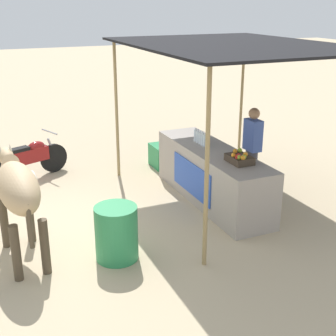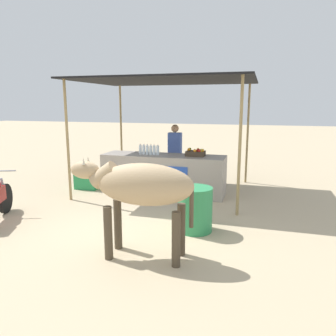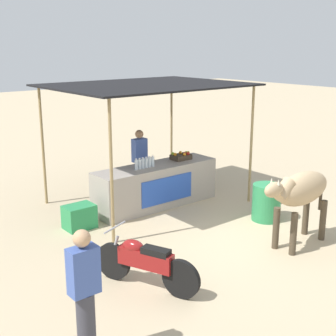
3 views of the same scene
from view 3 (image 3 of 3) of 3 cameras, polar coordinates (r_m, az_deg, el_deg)
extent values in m
plane|color=tan|center=(9.29, 6.96, -8.07)|extent=(60.00, 60.00, 0.00)
cube|color=#9E9389|center=(10.66, -1.47, -2.15)|extent=(3.00, 0.80, 0.96)
cube|color=#264CB2|center=(10.36, -0.08, -2.67)|extent=(1.40, 0.02, 0.58)
cube|color=black|center=(10.47, -2.57, 10.09)|extent=(4.20, 3.20, 0.04)
cylinder|color=#997F51|center=(8.48, -6.92, -0.54)|extent=(0.06, 0.06, 2.73)
cylinder|color=#997F51|center=(10.90, 10.11, 2.81)|extent=(0.06, 0.06, 2.73)
cylinder|color=#997F51|center=(10.96, -15.02, 2.59)|extent=(0.06, 0.06, 2.73)
cylinder|color=#997F51|center=(12.93, 0.42, 4.93)|extent=(0.06, 0.06, 2.73)
cylinder|color=silver|center=(10.13, -3.89, 0.38)|extent=(0.07, 0.07, 0.22)
cylinder|color=white|center=(10.10, -3.91, 1.06)|extent=(0.04, 0.04, 0.03)
cylinder|color=silver|center=(10.18, -3.48, 0.46)|extent=(0.07, 0.07, 0.22)
cylinder|color=white|center=(10.15, -3.49, 1.14)|extent=(0.04, 0.04, 0.03)
cylinder|color=silver|center=(10.24, -3.07, 0.54)|extent=(0.07, 0.07, 0.22)
cylinder|color=white|center=(10.21, -3.08, 1.22)|extent=(0.04, 0.04, 0.03)
cylinder|color=silver|center=(10.29, -2.67, 0.62)|extent=(0.07, 0.07, 0.22)
cylinder|color=white|center=(10.26, -2.68, 1.29)|extent=(0.04, 0.04, 0.03)
cylinder|color=silver|center=(10.34, -2.27, 0.69)|extent=(0.07, 0.07, 0.22)
cylinder|color=white|center=(10.31, -2.27, 1.37)|extent=(0.04, 0.04, 0.03)
cylinder|color=silver|center=(10.39, -1.87, 0.77)|extent=(0.07, 0.07, 0.22)
cylinder|color=white|center=(10.36, -1.88, 1.44)|extent=(0.04, 0.04, 0.03)
cube|color=#3F3326|center=(11.04, 1.58, 1.35)|extent=(0.44, 0.32, 0.12)
sphere|color=#8CB22D|center=(10.99, 0.58, 1.76)|extent=(0.08, 0.08, 0.08)
sphere|color=#B21E19|center=(11.01, 2.07, 1.78)|extent=(0.08, 0.08, 0.08)
sphere|color=orange|center=(10.92, 0.87, 1.68)|extent=(0.08, 0.08, 0.08)
sphere|color=#B21E19|center=(11.01, 2.48, 1.77)|extent=(0.08, 0.08, 0.08)
sphere|color=#8CB22D|center=(11.10, 2.24, 1.88)|extent=(0.08, 0.08, 0.08)
sphere|color=orange|center=(10.93, 2.02, 1.68)|extent=(0.08, 0.08, 0.08)
sphere|color=#8CB22D|center=(11.02, 2.48, 1.79)|extent=(0.08, 0.08, 0.08)
sphere|color=orange|center=(11.10, 1.52, 1.89)|extent=(0.08, 0.08, 0.08)
sphere|color=orange|center=(11.09, 2.48, 1.87)|extent=(0.08, 0.08, 0.08)
cylinder|color=#383842|center=(11.30, -3.44, -1.39)|extent=(0.22, 0.22, 0.88)
cube|color=#3F59A5|center=(11.12, -3.49, 2.18)|extent=(0.34, 0.20, 0.56)
sphere|color=#A87A56|center=(11.04, -3.53, 4.15)|extent=(0.20, 0.20, 0.20)
cube|color=#268C4C|center=(9.62, -10.75, -5.86)|extent=(0.60, 0.44, 0.48)
cylinder|color=#2D8C51|center=(10.04, 11.90, -4.11)|extent=(0.60, 0.60, 0.78)
ellipsoid|color=tan|center=(8.80, 16.10, -2.40)|extent=(1.43, 0.60, 0.60)
cylinder|color=#493D2C|center=(8.54, 15.04, -7.77)|extent=(0.12, 0.12, 0.78)
cylinder|color=#493D2C|center=(8.72, 13.03, -7.14)|extent=(0.12, 0.12, 0.78)
cylinder|color=#493D2C|center=(9.33, 18.35, -6.06)|extent=(0.12, 0.12, 0.78)
cylinder|color=#493D2C|center=(9.50, 16.45, -5.53)|extent=(0.12, 0.12, 0.78)
cylinder|color=tan|center=(8.28, 13.96, -2.56)|extent=(0.46, 0.26, 0.41)
ellipsoid|color=tan|center=(8.03, 12.78, -2.60)|extent=(0.45, 0.24, 0.26)
cone|color=beige|center=(7.96, 13.34, -1.72)|extent=(0.05, 0.05, 0.10)
cone|color=beige|center=(8.04, 12.52, -1.51)|extent=(0.05, 0.05, 0.10)
cylinder|color=#493D2C|center=(9.43, 18.13, -3.12)|extent=(0.06, 0.06, 0.60)
ellipsoid|color=silver|center=(8.83, 14.54, -2.23)|extent=(0.44, 0.12, 0.32)
cylinder|color=black|center=(7.55, -6.68, -11.21)|extent=(0.30, 0.59, 0.60)
cylinder|color=black|center=(6.99, 1.60, -13.38)|extent=(0.30, 0.59, 0.60)
cube|color=maroon|center=(7.17, -2.74, -11.00)|extent=(0.51, 0.90, 0.28)
ellipsoid|color=maroon|center=(7.21, -4.27, -9.47)|extent=(0.32, 0.41, 0.20)
cube|color=black|center=(7.01, -1.48, -10.15)|extent=(0.33, 0.48, 0.10)
cylinder|color=#99999E|center=(7.28, -6.50, -7.20)|extent=(0.52, 0.23, 0.03)
cylinder|color=#99999E|center=(7.45, -6.60, -9.86)|extent=(0.12, 0.21, 0.49)
cylinder|color=#383842|center=(5.78, -9.92, -18.59)|extent=(0.22, 0.22, 0.88)
cube|color=#3F59A5|center=(5.42, -10.27, -12.23)|extent=(0.34, 0.20, 0.56)
sphere|color=tan|center=(5.26, -10.47, -8.44)|extent=(0.20, 0.20, 0.20)
camera|label=1|loc=(13.71, 33.61, 11.73)|focal=50.00mm
camera|label=2|loc=(8.67, 46.23, 0.81)|focal=35.00mm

